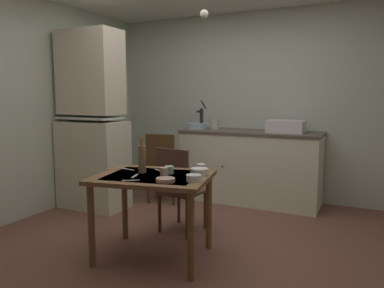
{
  "coord_description": "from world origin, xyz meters",
  "views": [
    {
      "loc": [
        1.5,
        -2.94,
        1.39
      ],
      "look_at": [
        -0.03,
        0.19,
        0.93
      ],
      "focal_mm": 34.3,
      "sensor_mm": 36.0,
      "label": 1
    }
  ],
  "objects_px": {
    "sink_basin": "(286,126)",
    "serving_bowl_wide": "(199,172)",
    "chair_far_side": "(179,188)",
    "chair_by_counter": "(163,167)",
    "mixing_bowl_counter": "(197,126)",
    "glass_bottle": "(142,158)",
    "teacup_mint": "(164,173)",
    "hutch_cabinet": "(92,127)",
    "dining_table": "(153,187)",
    "hand_pump": "(201,116)"
  },
  "relations": [
    {
      "from": "sink_basin",
      "to": "teacup_mint",
      "type": "distance_m",
      "value": 2.14
    },
    {
      "from": "mixing_bowl_counter",
      "to": "chair_by_counter",
      "type": "xyz_separation_m",
      "value": [
        -0.25,
        -0.49,
        -0.5
      ]
    },
    {
      "from": "mixing_bowl_counter",
      "to": "chair_by_counter",
      "type": "relative_size",
      "value": 0.3
    },
    {
      "from": "dining_table",
      "to": "teacup_mint",
      "type": "bearing_deg",
      "value": -21.73
    },
    {
      "from": "mixing_bowl_counter",
      "to": "sink_basin",
      "type": "bearing_deg",
      "value": 2.38
    },
    {
      "from": "hand_pump",
      "to": "chair_by_counter",
      "type": "xyz_separation_m",
      "value": [
        -0.28,
        -0.58,
        -0.63
      ]
    },
    {
      "from": "hand_pump",
      "to": "chair_by_counter",
      "type": "bearing_deg",
      "value": -115.67
    },
    {
      "from": "chair_far_side",
      "to": "chair_by_counter",
      "type": "height_order",
      "value": "chair_by_counter"
    },
    {
      "from": "chair_far_side",
      "to": "glass_bottle",
      "type": "xyz_separation_m",
      "value": [
        -0.07,
        -0.55,
        0.39
      ]
    },
    {
      "from": "sink_basin",
      "to": "dining_table",
      "type": "relative_size",
      "value": 0.41
    },
    {
      "from": "chair_by_counter",
      "to": "mixing_bowl_counter",
      "type": "bearing_deg",
      "value": 62.46
    },
    {
      "from": "hutch_cabinet",
      "to": "chair_by_counter",
      "type": "height_order",
      "value": "hutch_cabinet"
    },
    {
      "from": "mixing_bowl_counter",
      "to": "glass_bottle",
      "type": "bearing_deg",
      "value": -79.07
    },
    {
      "from": "mixing_bowl_counter",
      "to": "chair_far_side",
      "type": "height_order",
      "value": "mixing_bowl_counter"
    },
    {
      "from": "hand_pump",
      "to": "chair_far_side",
      "type": "relative_size",
      "value": 0.44
    },
    {
      "from": "hutch_cabinet",
      "to": "glass_bottle",
      "type": "xyz_separation_m",
      "value": [
        1.29,
        -0.85,
        -0.16
      ]
    },
    {
      "from": "sink_basin",
      "to": "mixing_bowl_counter",
      "type": "distance_m",
      "value": 1.2
    },
    {
      "from": "chair_far_side",
      "to": "chair_by_counter",
      "type": "relative_size",
      "value": 0.97
    },
    {
      "from": "chair_far_side",
      "to": "teacup_mint",
      "type": "relative_size",
      "value": 10.08
    },
    {
      "from": "sink_basin",
      "to": "chair_by_counter",
      "type": "height_order",
      "value": "sink_basin"
    },
    {
      "from": "hutch_cabinet",
      "to": "chair_by_counter",
      "type": "xyz_separation_m",
      "value": [
        0.67,
        0.55,
        -0.54
      ]
    },
    {
      "from": "sink_basin",
      "to": "mixing_bowl_counter",
      "type": "relative_size",
      "value": 1.62
    },
    {
      "from": "hand_pump",
      "to": "teacup_mint",
      "type": "relative_size",
      "value": 4.47
    },
    {
      "from": "sink_basin",
      "to": "teacup_mint",
      "type": "xyz_separation_m",
      "value": [
        -0.55,
        -2.05,
        -0.25
      ]
    },
    {
      "from": "sink_basin",
      "to": "serving_bowl_wide",
      "type": "height_order",
      "value": "sink_basin"
    },
    {
      "from": "hand_pump",
      "to": "mixing_bowl_counter",
      "type": "bearing_deg",
      "value": -105.23
    },
    {
      "from": "hand_pump",
      "to": "dining_table",
      "type": "distance_m",
      "value": 2.15
    },
    {
      "from": "hand_pump",
      "to": "chair_by_counter",
      "type": "height_order",
      "value": "hand_pump"
    },
    {
      "from": "hand_pump",
      "to": "serving_bowl_wide",
      "type": "height_order",
      "value": "hand_pump"
    },
    {
      "from": "chair_by_counter",
      "to": "glass_bottle",
      "type": "relative_size",
      "value": 2.96
    },
    {
      "from": "teacup_mint",
      "to": "glass_bottle",
      "type": "relative_size",
      "value": 0.28
    },
    {
      "from": "mixing_bowl_counter",
      "to": "dining_table",
      "type": "relative_size",
      "value": 0.25
    },
    {
      "from": "hutch_cabinet",
      "to": "dining_table",
      "type": "xyz_separation_m",
      "value": [
        1.43,
        -0.9,
        -0.39
      ]
    },
    {
      "from": "chair_far_side",
      "to": "glass_bottle",
      "type": "height_order",
      "value": "glass_bottle"
    },
    {
      "from": "dining_table",
      "to": "serving_bowl_wide",
      "type": "distance_m",
      "value": 0.42
    },
    {
      "from": "chair_far_side",
      "to": "serving_bowl_wide",
      "type": "xyz_separation_m",
      "value": [
        0.42,
        -0.42,
        0.29
      ]
    },
    {
      "from": "hutch_cabinet",
      "to": "sink_basin",
      "type": "height_order",
      "value": "hutch_cabinet"
    },
    {
      "from": "hutch_cabinet",
      "to": "serving_bowl_wide",
      "type": "relative_size",
      "value": 14.3
    },
    {
      "from": "mixing_bowl_counter",
      "to": "serving_bowl_wide",
      "type": "xyz_separation_m",
      "value": [
        0.86,
        -1.76,
        -0.22
      ]
    },
    {
      "from": "glass_bottle",
      "to": "hand_pump",
      "type": "bearing_deg",
      "value": 99.7
    },
    {
      "from": "chair_far_side",
      "to": "chair_by_counter",
      "type": "xyz_separation_m",
      "value": [
        -0.69,
        0.86,
        0.01
      ]
    },
    {
      "from": "mixing_bowl_counter",
      "to": "serving_bowl_wide",
      "type": "height_order",
      "value": "mixing_bowl_counter"
    },
    {
      "from": "dining_table",
      "to": "glass_bottle",
      "type": "height_order",
      "value": "glass_bottle"
    },
    {
      "from": "teacup_mint",
      "to": "chair_far_side",
      "type": "bearing_deg",
      "value": 108.23
    },
    {
      "from": "glass_bottle",
      "to": "chair_far_side",
      "type": "bearing_deg",
      "value": 82.96
    },
    {
      "from": "chair_far_side",
      "to": "serving_bowl_wide",
      "type": "height_order",
      "value": "chair_far_side"
    },
    {
      "from": "chair_far_side",
      "to": "glass_bottle",
      "type": "distance_m",
      "value": 0.68
    },
    {
      "from": "hand_pump",
      "to": "chair_by_counter",
      "type": "relative_size",
      "value": 0.43
    },
    {
      "from": "chair_far_side",
      "to": "serving_bowl_wide",
      "type": "relative_size",
      "value": 5.82
    },
    {
      "from": "serving_bowl_wide",
      "to": "glass_bottle",
      "type": "distance_m",
      "value": 0.52
    }
  ]
}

